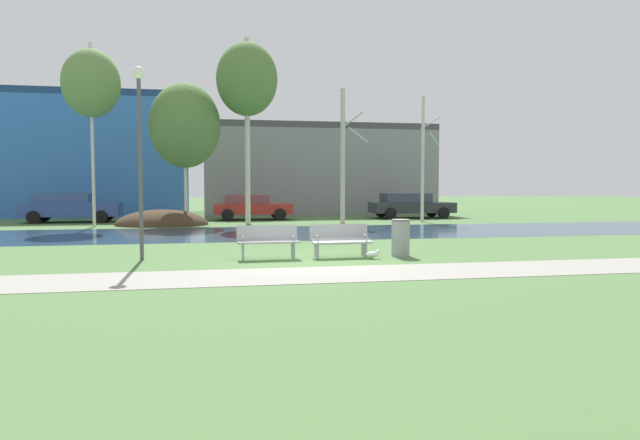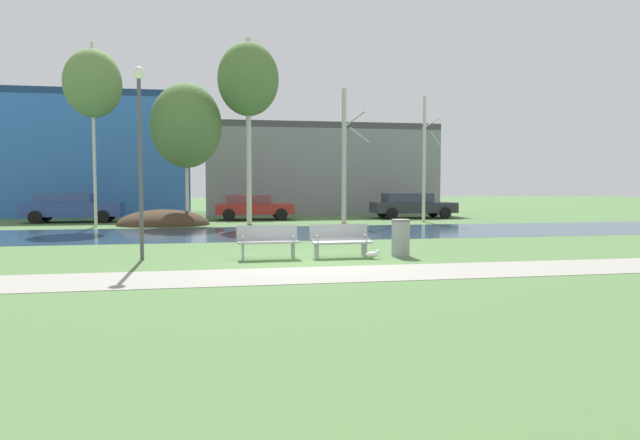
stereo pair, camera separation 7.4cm
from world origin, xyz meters
TOP-DOWN VIEW (x-y plane):
  - ground_plane at (0.00, 10.00)m, footprint 120.00×120.00m
  - paved_path_strip at (0.00, -2.05)m, footprint 60.00×2.22m
  - river_band at (0.00, 8.69)m, footprint 80.00×6.79m
  - soil_mound at (-4.66, 14.08)m, footprint 4.33×3.34m
  - bench_left at (-0.97, 0.80)m, footprint 1.61×0.60m
  - bench_right at (0.97, 0.80)m, footprint 1.61×0.60m
  - trash_bin at (2.61, 0.67)m, footprint 0.52×0.52m
  - seagull at (1.72, 0.23)m, footprint 0.41×0.15m
  - streetlamp at (-4.18, 1.20)m, footprint 0.32×0.32m
  - birch_far_left at (-7.62, 13.64)m, footprint 2.56×2.56m
  - birch_left at (-3.55, 14.48)m, footprint 3.38×3.38m
  - birch_center_left at (-0.60, 14.02)m, footprint 2.94×2.94m
  - birch_center at (4.05, 13.46)m, footprint 1.40×2.30m
  - birch_center_right at (8.30, 13.80)m, footprint 0.99×1.75m
  - parked_van_nearest_blue at (-9.41, 16.96)m, footprint 4.79×2.05m
  - parked_sedan_second_red at (-0.20, 17.33)m, footprint 4.22×2.10m
  - parked_hatch_third_dark at (8.84, 17.18)m, footprint 4.73×2.12m
  - building_blue_store at (-10.85, 24.76)m, footprint 13.95×8.00m
  - building_grey_warehouse at (4.68, 24.14)m, footprint 14.82×6.60m

SIDE VIEW (x-z plane):
  - ground_plane at x=0.00m, z-range 0.00..0.00m
  - soil_mound at x=-4.66m, z-range -0.74..0.74m
  - river_band at x=0.00m, z-range 0.00..0.01m
  - paved_path_strip at x=0.00m, z-range 0.00..0.01m
  - seagull at x=1.72m, z-range 0.01..0.26m
  - bench_left at x=-0.97m, z-range 0.04..0.91m
  - bench_right at x=0.97m, z-range 0.04..0.91m
  - trash_bin at x=2.61m, z-range 0.02..1.02m
  - parked_sedan_second_red at x=-0.20m, z-range 0.05..1.41m
  - parked_hatch_third_dark at x=8.84m, z-range 0.05..1.47m
  - parked_van_nearest_blue at x=-9.41m, z-range 0.05..1.54m
  - building_grey_warehouse at x=4.68m, z-range 0.00..5.80m
  - birch_center_right at x=8.30m, z-range 0.07..6.45m
  - streetlamp at x=-4.18m, z-range 0.87..5.79m
  - birch_center at x=4.05m, z-range 0.08..6.67m
  - building_blue_store at x=-10.85m, z-range 0.00..7.42m
  - birch_left at x=-3.55m, z-range 1.36..8.15m
  - birch_far_left at x=-7.62m, z-range 2.31..10.64m
  - birch_center_left at x=-0.60m, z-range 2.46..11.42m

